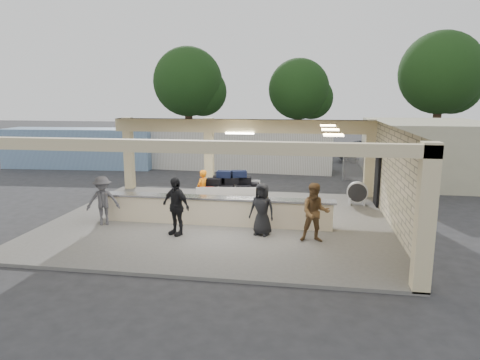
% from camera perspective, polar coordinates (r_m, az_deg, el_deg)
% --- Properties ---
extents(ground, '(120.00, 120.00, 0.00)m').
position_cam_1_polar(ground, '(15.70, -2.72, -5.69)').
color(ground, '#2A2A2C').
rests_on(ground, ground).
extents(pavilion, '(12.01, 10.00, 3.55)m').
position_cam_1_polar(pavilion, '(15.96, -1.52, -0.40)').
color(pavilion, '#5E5B57').
rests_on(pavilion, ground).
extents(baggage_counter, '(8.20, 0.58, 0.98)m').
position_cam_1_polar(baggage_counter, '(15.07, -3.13, -4.09)').
color(baggage_counter, beige).
rests_on(baggage_counter, pavilion).
extents(luggage_cart, '(2.68, 1.85, 1.46)m').
position_cam_1_polar(luggage_cart, '(17.43, -1.52, -0.93)').
color(luggage_cart, silver).
rests_on(luggage_cart, pavilion).
extents(drum_fan, '(0.88, 0.48, 0.96)m').
position_cam_1_polar(drum_fan, '(18.40, 15.38, -1.60)').
color(drum_fan, silver).
rests_on(drum_fan, pavilion).
extents(baggage_handler, '(0.51, 0.66, 1.59)m').
position_cam_1_polar(baggage_handler, '(16.96, -5.03, -1.31)').
color(baggage_handler, orange).
rests_on(baggage_handler, pavilion).
extents(passenger_a, '(0.93, 0.47, 1.84)m').
position_cam_1_polar(passenger_a, '(13.35, 9.98, -4.31)').
color(passenger_a, brown).
rests_on(passenger_a, pavilion).
extents(passenger_b, '(1.17, 0.87, 1.90)m').
position_cam_1_polar(passenger_b, '(13.97, -8.57, -3.46)').
color(passenger_b, black).
rests_on(passenger_b, pavilion).
extents(passenger_c, '(1.18, 0.83, 1.73)m').
position_cam_1_polar(passenger_c, '(15.64, -17.81, -2.63)').
color(passenger_c, '#47474B').
rests_on(passenger_c, pavilion).
extents(passenger_d, '(0.89, 0.55, 1.71)m').
position_cam_1_polar(passenger_d, '(13.85, 2.95, -3.89)').
color(passenger_d, black).
rests_on(passenger_d, pavilion).
extents(car_white_a, '(4.69, 2.30, 1.33)m').
position_cam_1_polar(car_white_a, '(28.98, 20.01, 2.75)').
color(car_white_a, white).
rests_on(car_white_a, ground).
extents(car_white_b, '(5.28, 2.54, 1.60)m').
position_cam_1_polar(car_white_b, '(30.28, 23.46, 3.10)').
color(car_white_b, white).
rests_on(car_white_b, ground).
extents(car_dark, '(4.52, 1.86, 1.48)m').
position_cam_1_polar(car_dark, '(31.07, 17.17, 3.59)').
color(car_dark, black).
rests_on(car_dark, ground).
extents(container_white, '(11.73, 3.04, 2.52)m').
position_cam_1_polar(container_white, '(26.80, -0.27, 4.08)').
color(container_white, silver).
rests_on(container_white, ground).
extents(container_blue, '(9.75, 2.92, 2.50)m').
position_cam_1_polar(container_blue, '(29.55, -20.51, 4.02)').
color(container_blue, '#7BA4C5').
rests_on(container_blue, ground).
extents(fence, '(12.06, 0.06, 2.03)m').
position_cam_1_polar(fence, '(25.20, 27.34, 1.92)').
color(fence, gray).
rests_on(fence, ground).
extents(tree_left, '(6.60, 6.30, 9.00)m').
position_cam_1_polar(tree_left, '(40.35, -6.44, 12.53)').
color(tree_left, '#382619').
rests_on(tree_left, ground).
extents(tree_mid, '(6.00, 5.60, 8.00)m').
position_cam_1_polar(tree_mid, '(40.87, 8.29, 11.58)').
color(tree_mid, '#382619').
rests_on(tree_mid, ground).
extents(tree_right, '(7.20, 7.00, 10.00)m').
position_cam_1_polar(tree_right, '(41.43, 25.56, 12.37)').
color(tree_right, '#382619').
rests_on(tree_right, ground).
extents(adjacent_building, '(6.00, 8.00, 3.20)m').
position_cam_1_polar(adjacent_building, '(25.67, 23.59, 3.61)').
color(adjacent_building, beige).
rests_on(adjacent_building, ground).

